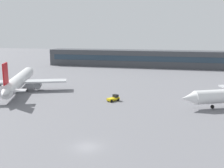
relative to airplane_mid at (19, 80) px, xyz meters
The scene contains 4 objects.
ground_plane 36.22m from the airplane_mid, ahead, with size 400.00×400.00×0.00m, color slate.
terminal_building 78.80m from the airplane_mid, 62.81° to the left, with size 112.69×12.13×9.00m.
airplane_mid is the anchor object (origin of this frame).
baggage_tug_yellow 34.23m from the airplane_mid, 11.53° to the right, with size 3.35×3.79×1.75m.
Camera 1 is at (14.01, -40.63, 19.04)m, focal length 43.65 mm.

